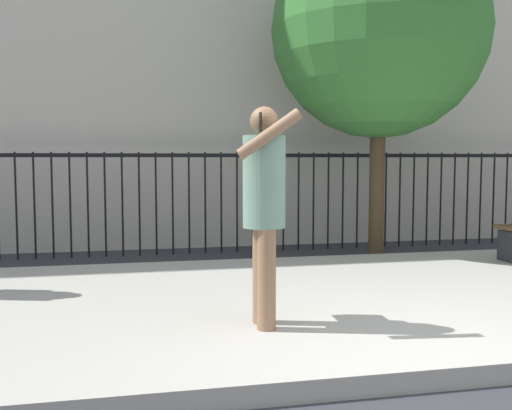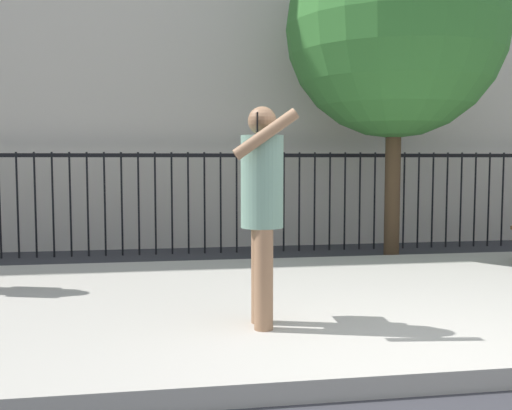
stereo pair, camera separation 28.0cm
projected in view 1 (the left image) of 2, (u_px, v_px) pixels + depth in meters
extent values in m
plane|color=#333338|center=(461.00, 390.00, 3.87)|extent=(60.00, 60.00, 0.00)
cube|color=#B2ADA3|center=(341.00, 300.00, 6.01)|extent=(28.00, 4.40, 0.15)
cube|color=black|center=(260.00, 155.00, 9.49)|extent=(12.00, 0.04, 0.06)
cylinder|color=black|center=(16.00, 206.00, 8.76)|extent=(0.03, 0.03, 1.60)
cylinder|color=black|center=(34.00, 206.00, 8.81)|extent=(0.03, 0.03, 1.60)
cylinder|color=black|center=(52.00, 205.00, 8.87)|extent=(0.03, 0.03, 1.60)
cylinder|color=black|center=(70.00, 205.00, 8.92)|extent=(0.03, 0.03, 1.60)
cylinder|color=black|center=(88.00, 205.00, 8.98)|extent=(0.03, 0.03, 1.60)
cylinder|color=black|center=(105.00, 205.00, 9.03)|extent=(0.03, 0.03, 1.60)
cylinder|color=black|center=(122.00, 204.00, 9.09)|extent=(0.03, 0.03, 1.60)
cylinder|color=black|center=(139.00, 204.00, 9.14)|extent=(0.03, 0.03, 1.60)
cylinder|color=black|center=(156.00, 204.00, 9.20)|extent=(0.03, 0.03, 1.60)
cylinder|color=black|center=(173.00, 204.00, 9.25)|extent=(0.03, 0.03, 1.60)
cylinder|color=black|center=(189.00, 203.00, 9.31)|extent=(0.03, 0.03, 1.60)
cylinder|color=black|center=(205.00, 203.00, 9.36)|extent=(0.03, 0.03, 1.60)
cylinder|color=black|center=(221.00, 203.00, 9.42)|extent=(0.03, 0.03, 1.60)
cylinder|color=black|center=(237.00, 202.00, 9.47)|extent=(0.03, 0.03, 1.60)
cylinder|color=black|center=(253.00, 202.00, 9.52)|extent=(0.03, 0.03, 1.60)
cylinder|color=black|center=(268.00, 202.00, 9.58)|extent=(0.03, 0.03, 1.60)
cylinder|color=black|center=(283.00, 202.00, 9.63)|extent=(0.03, 0.03, 1.60)
cylinder|color=black|center=(299.00, 201.00, 9.69)|extent=(0.03, 0.03, 1.60)
cylinder|color=black|center=(313.00, 201.00, 9.74)|extent=(0.03, 0.03, 1.60)
cylinder|color=black|center=(328.00, 201.00, 9.80)|extent=(0.03, 0.03, 1.60)
cylinder|color=black|center=(343.00, 201.00, 9.85)|extent=(0.03, 0.03, 1.60)
cylinder|color=black|center=(357.00, 201.00, 9.91)|extent=(0.03, 0.03, 1.60)
cylinder|color=black|center=(372.00, 200.00, 9.96)|extent=(0.03, 0.03, 1.60)
cylinder|color=black|center=(386.00, 200.00, 10.02)|extent=(0.03, 0.03, 1.60)
cylinder|color=black|center=(400.00, 200.00, 10.07)|extent=(0.03, 0.03, 1.60)
cylinder|color=black|center=(413.00, 200.00, 10.13)|extent=(0.03, 0.03, 1.60)
cylinder|color=black|center=(427.00, 199.00, 10.18)|extent=(0.03, 0.03, 1.60)
cylinder|color=black|center=(441.00, 199.00, 10.23)|extent=(0.03, 0.03, 1.60)
cylinder|color=black|center=(454.00, 199.00, 10.29)|extent=(0.03, 0.03, 1.60)
cylinder|color=black|center=(467.00, 199.00, 10.34)|extent=(0.03, 0.03, 1.60)
cylinder|color=black|center=(480.00, 198.00, 10.40)|extent=(0.03, 0.03, 1.60)
cylinder|color=black|center=(493.00, 198.00, 10.45)|extent=(0.03, 0.03, 1.60)
cylinder|color=black|center=(506.00, 198.00, 10.51)|extent=(0.03, 0.03, 1.60)
cylinder|color=#936B4C|center=(266.00, 279.00, 4.69)|extent=(0.15, 0.15, 0.80)
cylinder|color=#936B4C|center=(262.00, 275.00, 4.88)|extent=(0.15, 0.15, 0.80)
cylinder|color=gray|center=(264.00, 182.00, 4.73)|extent=(0.35, 0.35, 0.73)
sphere|color=#936B4C|center=(264.00, 121.00, 4.69)|extent=(0.23, 0.23, 0.23)
cylinder|color=#936B4C|center=(269.00, 134.00, 4.50)|extent=(0.51, 0.11, 0.39)
cylinder|color=#936B4C|center=(259.00, 183.00, 4.92)|extent=(0.09, 0.09, 0.56)
cube|color=black|center=(260.00, 122.00, 4.53)|extent=(0.01, 0.07, 0.15)
cube|color=brown|center=(258.00, 194.00, 4.99)|extent=(0.17, 0.28, 0.34)
cube|color=#333338|center=(509.00, 247.00, 7.77)|extent=(0.08, 0.41, 0.40)
cylinder|color=#4C3823|center=(377.00, 175.00, 8.80)|extent=(0.23, 0.23, 2.50)
sphere|color=#387A33|center=(379.00, 30.00, 8.63)|extent=(3.15, 3.15, 3.15)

